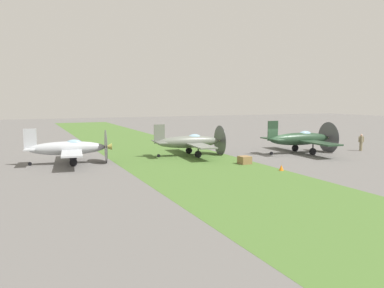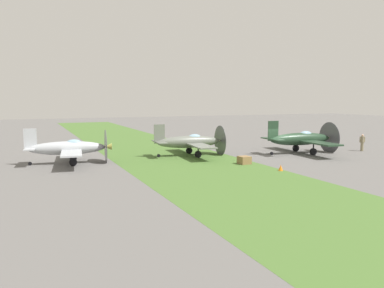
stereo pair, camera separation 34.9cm
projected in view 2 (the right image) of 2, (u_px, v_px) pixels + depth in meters
name	position (u px, v px, depth m)	size (l,w,h in m)	color
ground_plane	(277.00, 155.00, 37.79)	(160.00, 160.00, 0.00)	#605E5B
grass_verge	(183.00, 162.00, 34.04)	(120.00, 11.00, 0.01)	#476B2D
airplane_lead	(302.00, 139.00, 38.96)	(9.57, 7.56, 3.41)	#233D28
airplane_wingman	(190.00, 142.00, 37.41)	(8.88, 7.03, 3.16)	slate
airplane_trail	(69.00, 148.00, 32.86)	(8.80, 6.98, 3.12)	#B2B7BC
ground_crew_chief	(362.00, 142.00, 40.83)	(0.38, 0.62, 1.73)	#847A5B
supply_crate	(244.00, 160.00, 32.84)	(0.90, 0.90, 0.64)	olive
runway_marker_cone	(281.00, 168.00, 29.78)	(0.36, 0.36, 0.44)	orange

